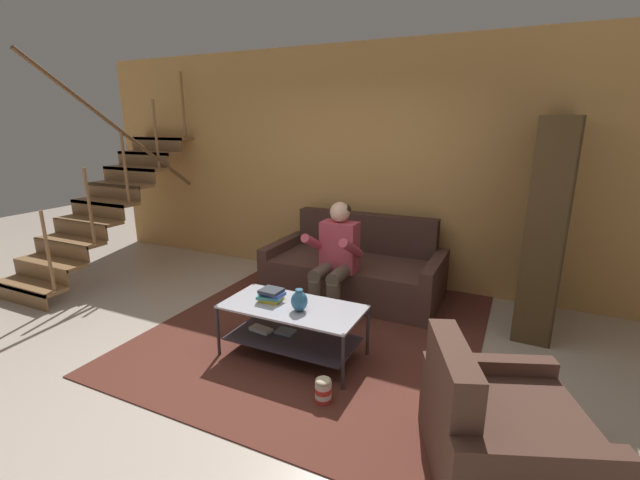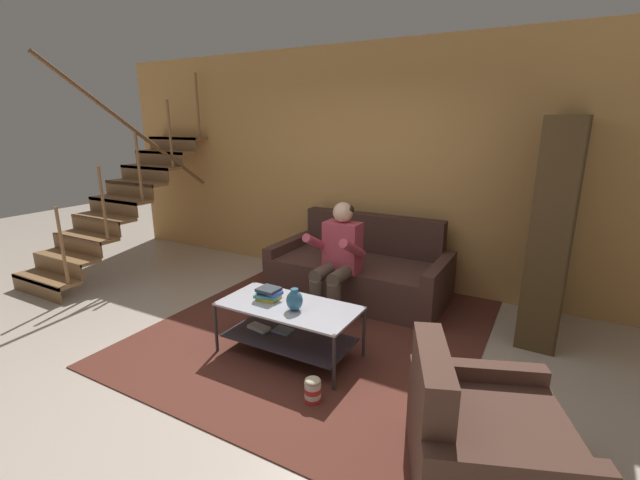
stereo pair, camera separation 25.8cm
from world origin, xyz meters
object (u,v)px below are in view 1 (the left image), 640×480
at_px(coffee_table, 292,322).
at_px(vase, 299,301).
at_px(bookshelf, 549,239).
at_px(book_stack, 271,295).
at_px(popcorn_tub, 323,390).
at_px(armchair, 500,434).
at_px(person_seated_center, 335,255).
at_px(couch, 355,271).

relative_size(coffee_table, vase, 6.31).
xyz_separation_m(vase, bookshelf, (1.85, 1.69, 0.33)).
bearing_deg(bookshelf, vase, -137.56).
distance_m(vase, bookshelf, 2.52).
distance_m(vase, book_stack, 0.33).
xyz_separation_m(book_stack, bookshelf, (2.17, 1.61, 0.37)).
relative_size(book_stack, popcorn_tub, 1.26).
height_order(coffee_table, vase, vase).
xyz_separation_m(coffee_table, bookshelf, (1.96, 1.63, 0.58)).
distance_m(armchair, popcorn_tub, 1.21).
height_order(vase, popcorn_tub, vase).
xyz_separation_m(coffee_table, book_stack, (-0.21, 0.02, 0.21)).
bearing_deg(book_stack, person_seated_center, 77.87).
height_order(couch, person_seated_center, person_seated_center).
bearing_deg(armchair, bookshelf, 83.88).
bearing_deg(couch, vase, -85.76).
height_order(person_seated_center, book_stack, person_seated_center).
bearing_deg(coffee_table, vase, -28.97).
height_order(vase, book_stack, vase).
relative_size(person_seated_center, armchair, 1.04).
bearing_deg(person_seated_center, armchair, -42.86).
height_order(bookshelf, popcorn_tub, bookshelf).
relative_size(coffee_table, bookshelf, 0.59).
bearing_deg(armchair, vase, 159.93).
xyz_separation_m(coffee_table, armchair, (1.71, -0.65, -0.04)).
bearing_deg(couch, person_seated_center, -90.00).
height_order(person_seated_center, armchair, person_seated_center).
relative_size(book_stack, bookshelf, 0.12).
bearing_deg(bookshelf, coffee_table, -140.23).
relative_size(couch, book_stack, 8.03).
distance_m(book_stack, bookshelf, 2.72).
xyz_separation_m(couch, person_seated_center, (0.00, -0.59, 0.36)).
xyz_separation_m(couch, popcorn_tub, (0.53, -2.01, -0.20)).
bearing_deg(popcorn_tub, coffee_table, 137.73).
relative_size(person_seated_center, vase, 6.27).
bearing_deg(book_stack, bookshelf, 36.66).
xyz_separation_m(person_seated_center, vase, (0.12, -1.01, -0.10)).
bearing_deg(armchair, coffee_table, 159.33).
height_order(couch, coffee_table, couch).
bearing_deg(coffee_table, couch, 90.35).
height_order(book_stack, bookshelf, bookshelf).
bearing_deg(vase, popcorn_tub, -45.08).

